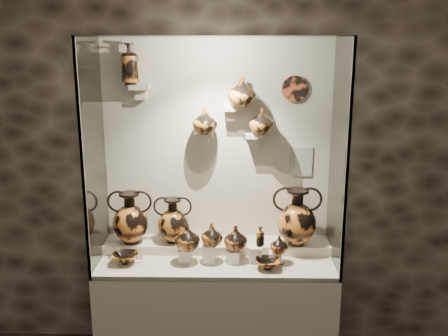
{
  "coord_description": "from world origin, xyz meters",
  "views": [
    {
      "loc": [
        0.11,
        -1.17,
        2.35
      ],
      "look_at": [
        0.06,
        2.25,
        1.5
      ],
      "focal_mm": 40.0,
      "sensor_mm": 36.0,
      "label": 1
    }
  ],
  "objects_px": {
    "amphora_right": "(297,217)",
    "jug_a": "(187,237)",
    "kylix_left": "(125,257)",
    "lekythos_tall": "(130,61)",
    "amphora_mid": "(173,220)",
    "ovoid_vase_b": "(242,92)",
    "lekythos_small": "(260,235)",
    "jug_e": "(279,244)",
    "ovoid_vase_c": "(261,121)",
    "amphora_left": "(130,218)",
    "jug_c": "(236,238)",
    "jug_b": "(212,234)",
    "kylix_right": "(268,263)",
    "ovoid_vase_a": "(205,121)"
  },
  "relations": [
    {
      "from": "lekythos_small",
      "to": "jug_b",
      "type": "bearing_deg",
      "value": -166.12
    },
    {
      "from": "amphora_left",
      "to": "ovoid_vase_a",
      "type": "distance_m",
      "value": 0.91
    },
    {
      "from": "jug_a",
      "to": "jug_b",
      "type": "distance_m",
      "value": 0.17
    },
    {
      "from": "jug_a",
      "to": "lekythos_tall",
      "type": "bearing_deg",
      "value": 123.89
    },
    {
      "from": "amphora_left",
      "to": "lekythos_small",
      "type": "xyz_separation_m",
      "value": [
        0.96,
        -0.17,
        -0.07
      ]
    },
    {
      "from": "jug_b",
      "to": "jug_a",
      "type": "bearing_deg",
      "value": -175.82
    },
    {
      "from": "amphora_right",
      "to": "jug_a",
      "type": "distance_m",
      "value": 0.82
    },
    {
      "from": "amphora_left",
      "to": "amphora_right",
      "type": "relative_size",
      "value": 0.92
    },
    {
      "from": "kylix_right",
      "to": "ovoid_vase_a",
      "type": "height_order",
      "value": "ovoid_vase_a"
    },
    {
      "from": "kylix_right",
      "to": "ovoid_vase_a",
      "type": "bearing_deg",
      "value": 120.88
    },
    {
      "from": "amphora_right",
      "to": "jug_c",
      "type": "height_order",
      "value": "amphora_right"
    },
    {
      "from": "amphora_right",
      "to": "kylix_left",
      "type": "distance_m",
      "value": 1.27
    },
    {
      "from": "jug_c",
      "to": "kylix_right",
      "type": "xyz_separation_m",
      "value": [
        0.22,
        -0.12,
        -0.13
      ]
    },
    {
      "from": "jug_e",
      "to": "ovoid_vase_a",
      "type": "xyz_separation_m",
      "value": [
        -0.53,
        0.26,
        0.84
      ]
    },
    {
      "from": "amphora_left",
      "to": "amphora_mid",
      "type": "xyz_separation_m",
      "value": [
        0.31,
        0.02,
        -0.03
      ]
    },
    {
      "from": "amphora_mid",
      "to": "jug_c",
      "type": "xyz_separation_m",
      "value": [
        0.47,
        -0.19,
        -0.06
      ]
    },
    {
      "from": "amphora_right",
      "to": "ovoid_vase_c",
      "type": "relative_size",
      "value": 2.3
    },
    {
      "from": "lekythos_tall",
      "to": "ovoid_vase_a",
      "type": "bearing_deg",
      "value": -4.06
    },
    {
      "from": "ovoid_vase_c",
      "to": "amphora_right",
      "type": "bearing_deg",
      "value": -14.22
    },
    {
      "from": "kylix_left",
      "to": "lekythos_tall",
      "type": "relative_size",
      "value": 0.72
    },
    {
      "from": "lekythos_small",
      "to": "kylix_left",
      "type": "bearing_deg",
      "value": -165.98
    },
    {
      "from": "lekythos_tall",
      "to": "kylix_left",
      "type": "bearing_deg",
      "value": -97.03
    },
    {
      "from": "kylix_left",
      "to": "kylix_right",
      "type": "distance_m",
      "value": 1.01
    },
    {
      "from": "ovoid_vase_a",
      "to": "ovoid_vase_c",
      "type": "bearing_deg",
      "value": 0.92
    },
    {
      "from": "amphora_right",
      "to": "jug_e",
      "type": "xyz_separation_m",
      "value": [
        -0.14,
        -0.18,
        -0.14
      ]
    },
    {
      "from": "amphora_mid",
      "to": "ovoid_vase_c",
      "type": "xyz_separation_m",
      "value": [
        0.65,
        0.05,
        0.74
      ]
    },
    {
      "from": "lekythos_small",
      "to": "ovoid_vase_b",
      "type": "relative_size",
      "value": 0.77
    },
    {
      "from": "jug_c",
      "to": "kylix_left",
      "type": "distance_m",
      "value": 0.8
    },
    {
      "from": "jug_a",
      "to": "kylix_right",
      "type": "distance_m",
      "value": 0.59
    },
    {
      "from": "jug_b",
      "to": "jug_e",
      "type": "distance_m",
      "value": 0.48
    },
    {
      "from": "kylix_right",
      "to": "amphora_mid",
      "type": "bearing_deg",
      "value": 135.24
    },
    {
      "from": "jug_e",
      "to": "ovoid_vase_a",
      "type": "bearing_deg",
      "value": 165.14
    },
    {
      "from": "lekythos_small",
      "to": "ovoid_vase_c",
      "type": "relative_size",
      "value": 0.86
    },
    {
      "from": "kylix_left",
      "to": "jug_a",
      "type": "bearing_deg",
      "value": 25.1
    },
    {
      "from": "amphora_mid",
      "to": "lekythos_small",
      "type": "bearing_deg",
      "value": -3.01
    },
    {
      "from": "jug_e",
      "to": "ovoid_vase_c",
      "type": "distance_m",
      "value": 0.89
    },
    {
      "from": "jug_c",
      "to": "lekythos_tall",
      "type": "distance_m",
      "value": 1.46
    },
    {
      "from": "ovoid_vase_a",
      "to": "jug_a",
      "type": "bearing_deg",
      "value": -112.97
    },
    {
      "from": "lekythos_small",
      "to": "jug_e",
      "type": "bearing_deg",
      "value": -1.95
    },
    {
      "from": "amphora_right",
      "to": "jug_a",
      "type": "relative_size",
      "value": 2.29
    },
    {
      "from": "amphora_right",
      "to": "kylix_right",
      "type": "relative_size",
      "value": 1.95
    },
    {
      "from": "amphora_right",
      "to": "jug_e",
      "type": "relative_size",
      "value": 3.31
    },
    {
      "from": "kylix_left",
      "to": "amphora_right",
      "type": "bearing_deg",
      "value": 31.62
    },
    {
      "from": "jug_e",
      "to": "kylix_right",
      "type": "height_order",
      "value": "jug_e"
    },
    {
      "from": "jug_c",
      "to": "lekythos_tall",
      "type": "xyz_separation_m",
      "value": [
        -0.75,
        0.26,
        1.22
      ]
    },
    {
      "from": "amphora_right",
      "to": "jug_a",
      "type": "xyz_separation_m",
      "value": [
        -0.79,
        -0.18,
        -0.09
      ]
    },
    {
      "from": "amphora_mid",
      "to": "ovoid_vase_b",
      "type": "height_order",
      "value": "ovoid_vase_b"
    },
    {
      "from": "jug_c",
      "to": "amphora_mid",
      "type": "bearing_deg",
      "value": 156.62
    },
    {
      "from": "amphora_left",
      "to": "ovoid_vase_c",
      "type": "bearing_deg",
      "value": -18.84
    },
    {
      "from": "amphora_left",
      "to": "ovoid_vase_c",
      "type": "xyz_separation_m",
      "value": [
        0.96,
        0.07,
        0.71
      ]
    }
  ]
}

